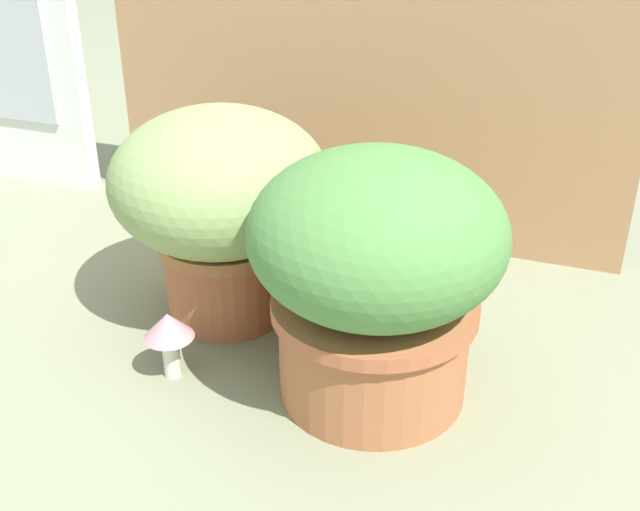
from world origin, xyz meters
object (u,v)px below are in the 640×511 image
grass_planter (220,198)px  mushroom_ornament_pink (169,331)px  leafy_planter (376,270)px  cat (377,278)px

grass_planter → mushroom_ornament_pink: size_ratio=3.27×
grass_planter → leafy_planter: (0.34, -0.14, -0.01)m
grass_planter → cat: 0.32m
grass_planter → leafy_planter: size_ratio=0.97×
leafy_planter → cat: size_ratio=1.22×
grass_planter → mushroom_ornament_pink: bearing=-90.0°
leafy_planter → mushroom_ornament_pink: leafy_planter is taller
grass_planter → mushroom_ornament_pink: grass_planter is taller
cat → mushroom_ornament_pink: size_ratio=2.78×
grass_planter → leafy_planter: bearing=-22.9°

